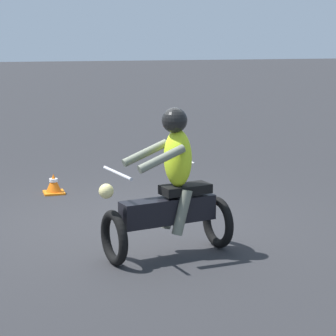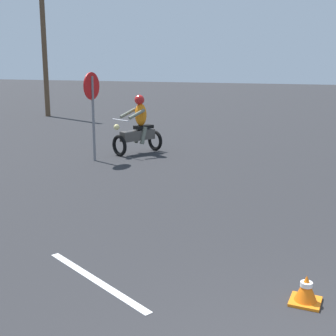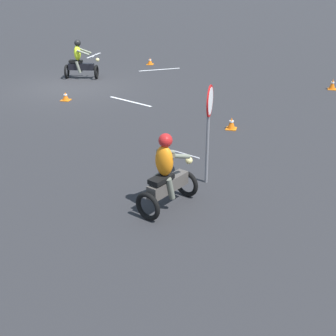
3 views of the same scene
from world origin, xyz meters
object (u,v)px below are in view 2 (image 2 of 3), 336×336
(motorcycle_rider_background, at_px, (139,128))
(utility_pole_near, at_px, (44,41))
(traffic_cone_near_left, at_px, (306,290))
(stop_sign, at_px, (92,98))

(motorcycle_rider_background, distance_m, utility_pole_near, 11.41)
(traffic_cone_near_left, height_order, utility_pole_near, utility_pole_near)
(motorcycle_rider_background, bearing_deg, utility_pole_near, -15.01)
(motorcycle_rider_background, relative_size, traffic_cone_near_left, 5.19)
(traffic_cone_near_left, bearing_deg, motorcycle_rider_background, 39.04)
(stop_sign, xyz_separation_m, utility_pole_near, (8.31, 8.05, 1.95))
(traffic_cone_near_left, distance_m, utility_pole_near, 20.16)
(motorcycle_rider_background, height_order, traffic_cone_near_left, motorcycle_rider_background)
(motorcycle_rider_background, xyz_separation_m, utility_pole_near, (6.89, 8.64, 2.86))
(utility_pole_near, bearing_deg, motorcycle_rider_background, -128.58)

